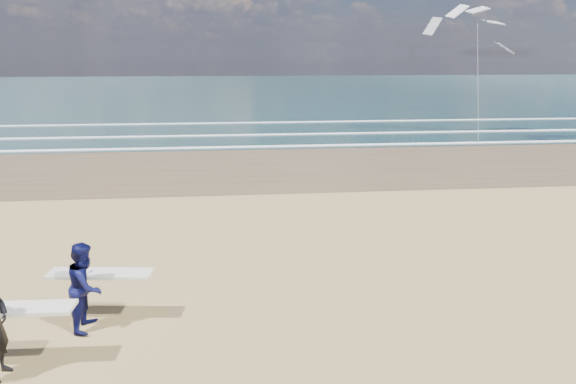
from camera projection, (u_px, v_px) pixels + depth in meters
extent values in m
cube|color=brown|center=(555.00, 158.00, 28.32)|extent=(220.00, 12.00, 0.01)
cube|color=#173133|center=(347.00, 90.00, 80.15)|extent=(220.00, 100.00, 0.02)
cube|color=white|center=(510.00, 142.00, 32.92)|extent=(220.00, 0.50, 0.05)
cube|color=white|center=(477.00, 131.00, 37.43)|extent=(220.00, 0.50, 0.05)
cube|color=white|center=(442.00, 120.00, 43.67)|extent=(220.00, 0.50, 0.05)
cube|color=silver|center=(12.00, 309.00, 9.25)|extent=(2.22, 0.61, 0.07)
imported|color=#0B0D3D|center=(86.00, 286.00, 10.62)|extent=(0.80, 0.98, 1.89)
cube|color=silver|center=(100.00, 274.00, 10.95)|extent=(2.25, 0.78, 0.07)
cube|color=slate|center=(478.00, 143.00, 32.74)|extent=(0.12, 0.12, 0.10)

